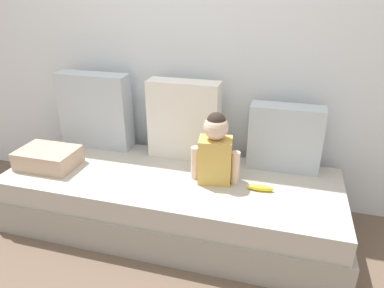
% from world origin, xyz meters
% --- Properties ---
extents(ground_plane, '(12.00, 12.00, 0.00)m').
position_xyz_m(ground_plane, '(0.00, 0.00, 0.00)').
color(ground_plane, brown).
extents(back_wall, '(5.50, 0.10, 2.40)m').
position_xyz_m(back_wall, '(0.00, 0.55, 1.20)').
color(back_wall, silver).
rests_on(back_wall, ground).
extents(couch, '(2.30, 0.84, 0.40)m').
position_xyz_m(couch, '(0.00, 0.00, 0.19)').
color(couch, '#9C978F').
rests_on(couch, ground).
extents(throw_pillow_left, '(0.56, 0.16, 0.58)m').
position_xyz_m(throw_pillow_left, '(-0.71, 0.32, 0.68)').
color(throw_pillow_left, '#B2BCC6').
rests_on(throw_pillow_left, couch).
extents(throw_pillow_center, '(0.51, 0.16, 0.57)m').
position_xyz_m(throw_pillow_center, '(0.00, 0.32, 0.68)').
color(throw_pillow_center, silver).
rests_on(throw_pillow_center, couch).
extents(throw_pillow_right, '(0.48, 0.16, 0.45)m').
position_xyz_m(throw_pillow_right, '(0.71, 0.32, 0.62)').
color(throw_pillow_right, '#B2BCC6').
rests_on(throw_pillow_right, couch).
extents(toddler, '(0.32, 0.18, 0.47)m').
position_xyz_m(toddler, '(0.30, 0.02, 0.62)').
color(toddler, gold).
rests_on(toddler, couch).
extents(banana, '(0.17, 0.05, 0.04)m').
position_xyz_m(banana, '(0.60, -0.03, 0.42)').
color(banana, yellow).
rests_on(banana, couch).
extents(folded_blanket, '(0.40, 0.28, 0.13)m').
position_xyz_m(folded_blanket, '(-0.87, -0.10, 0.46)').
color(folded_blanket, tan).
rests_on(folded_blanket, couch).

